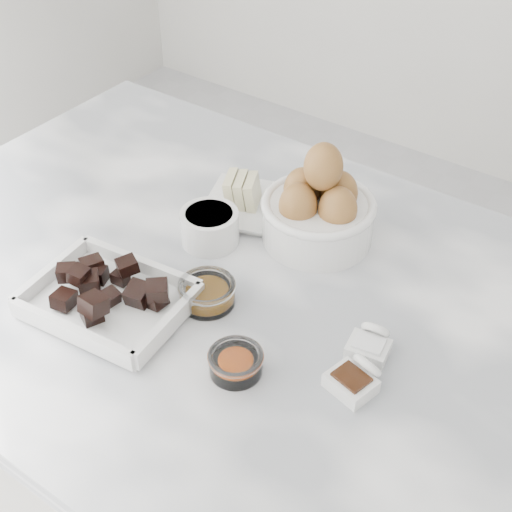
{
  "coord_description": "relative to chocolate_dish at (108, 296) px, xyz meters",
  "views": [
    {
      "loc": [
        0.49,
        -0.63,
        1.65
      ],
      "look_at": [
        0.02,
        0.03,
        0.98
      ],
      "focal_mm": 50.0,
      "sensor_mm": 36.0,
      "label": 1
    }
  ],
  "objects": [
    {
      "name": "butter_plate",
      "position": [
        0.02,
        0.31,
        -0.0
      ],
      "size": [
        0.19,
        0.19,
        0.06
      ],
      "color": "white",
      "rests_on": "marble_slab"
    },
    {
      "name": "salt_spoon",
      "position": [
        0.34,
        0.14,
        -0.01
      ],
      "size": [
        0.06,
        0.07,
        0.04
      ],
      "color": "white",
      "rests_on": "marble_slab"
    },
    {
      "name": "cabinet",
      "position": [
        0.11,
        0.15,
        -0.51
      ],
      "size": [
        1.1,
        0.7,
        0.9
      ],
      "primitive_type": "cube",
      "color": "beige",
      "rests_on": "ground"
    },
    {
      "name": "sugar_ramekin",
      "position": [
        0.02,
        0.21,
        0.01
      ],
      "size": [
        0.09,
        0.09,
        0.06
      ],
      "color": "white",
      "rests_on": "marble_slab"
    },
    {
      "name": "zest_bowl",
      "position": [
        0.22,
        0.01,
        -0.01
      ],
      "size": [
        0.07,
        0.07,
        0.03
      ],
      "color": "white",
      "rests_on": "marble_slab"
    },
    {
      "name": "vanilla_spoon",
      "position": [
        0.36,
        0.08,
        -0.01
      ],
      "size": [
        0.07,
        0.08,
        0.04
      ],
      "color": "white",
      "rests_on": "marble_slab"
    },
    {
      "name": "honey_bowl",
      "position": [
        0.11,
        0.09,
        -0.01
      ],
      "size": [
        0.08,
        0.08,
        0.04
      ],
      "color": "white",
      "rests_on": "marble_slab"
    },
    {
      "name": "marble_slab",
      "position": [
        0.11,
        0.15,
        -0.04
      ],
      "size": [
        1.2,
        0.8,
        0.04
      ],
      "primitive_type": "cube",
      "color": "white",
      "rests_on": "cabinet"
    },
    {
      "name": "chocolate_dish",
      "position": [
        0.0,
        0.0,
        0.0
      ],
      "size": [
        0.24,
        0.19,
        0.06
      ],
      "color": "white",
      "rests_on": "marble_slab"
    },
    {
      "name": "egg_bowl",
      "position": [
        0.15,
        0.31,
        0.03
      ],
      "size": [
        0.18,
        0.18,
        0.17
      ],
      "color": "white",
      "rests_on": "marble_slab"
    }
  ]
}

